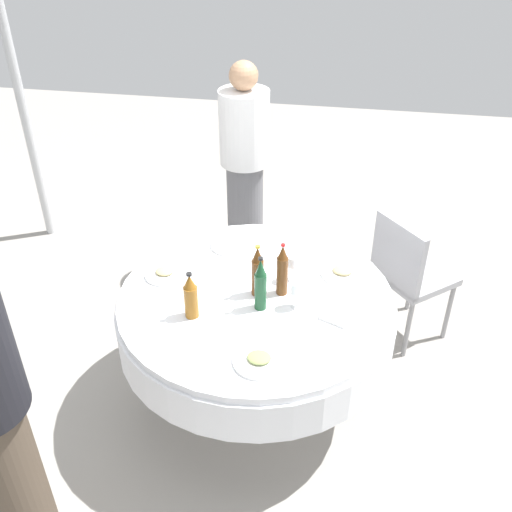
# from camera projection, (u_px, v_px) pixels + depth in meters

# --- Properties ---
(ground_plane) EXTENTS (10.00, 10.00, 0.00)m
(ground_plane) POSITION_uv_depth(u_px,v_px,m) (256.00, 395.00, 3.36)
(ground_plane) COLOR gray
(dining_table) EXTENTS (1.44, 1.44, 0.74)m
(dining_table) POSITION_uv_depth(u_px,v_px,m) (256.00, 317.00, 3.03)
(dining_table) COLOR white
(dining_table) RESTS_ON ground_plane
(bottle_brown_right) EXTENTS (0.06, 0.06, 0.30)m
(bottle_brown_right) POSITION_uv_depth(u_px,v_px,m) (282.00, 271.00, 2.89)
(bottle_brown_right) COLOR #593314
(bottle_brown_right) RESTS_ON dining_table
(bottle_amber_south) EXTENTS (0.07, 0.07, 0.25)m
(bottle_amber_south) POSITION_uv_depth(u_px,v_px,m) (191.00, 296.00, 2.75)
(bottle_amber_south) COLOR #8C5619
(bottle_amber_south) RESTS_ON dining_table
(bottle_dark_green_left) EXTENTS (0.06, 0.06, 0.30)m
(bottle_dark_green_left) POSITION_uv_depth(u_px,v_px,m) (261.00, 285.00, 2.79)
(bottle_dark_green_left) COLOR #194728
(bottle_dark_green_left) RESTS_ON dining_table
(bottle_brown_near) EXTENTS (0.06, 0.06, 0.29)m
(bottle_brown_near) POSITION_uv_depth(u_px,v_px,m) (258.00, 272.00, 2.88)
(bottle_brown_near) COLOR #593314
(bottle_brown_near) RESTS_ON dining_table
(wine_glass_near) EXTENTS (0.06, 0.06, 0.15)m
(wine_glass_near) POSITION_uv_depth(u_px,v_px,m) (298.00, 290.00, 2.81)
(wine_glass_near) COLOR white
(wine_glass_near) RESTS_ON dining_table
(wine_glass_front) EXTENTS (0.07, 0.07, 0.15)m
(wine_glass_front) POSITION_uv_depth(u_px,v_px,m) (293.00, 262.00, 3.00)
(wine_glass_front) COLOR white
(wine_glass_front) RESTS_ON dining_table
(plate_outer) EXTENTS (0.24, 0.24, 0.04)m
(plate_outer) POSITION_uv_depth(u_px,v_px,m) (259.00, 360.00, 2.54)
(plate_outer) COLOR white
(plate_outer) RESTS_ON dining_table
(plate_rear) EXTENTS (0.24, 0.24, 0.02)m
(plate_rear) POSITION_uv_depth(u_px,v_px,m) (231.00, 244.00, 3.33)
(plate_rear) COLOR white
(plate_rear) RESTS_ON dining_table
(plate_mid) EXTENTS (0.21, 0.21, 0.04)m
(plate_mid) POSITION_uv_depth(u_px,v_px,m) (165.00, 273.00, 3.09)
(plate_mid) COLOR white
(plate_mid) RESTS_ON dining_table
(plate_far) EXTENTS (0.23, 0.23, 0.04)m
(plate_far) POSITION_uv_depth(u_px,v_px,m) (342.00, 272.00, 3.09)
(plate_far) COLOR white
(plate_far) RESTS_ON dining_table
(fork_south) EXTENTS (0.04, 0.18, 0.00)m
(fork_south) POSITION_uv_depth(u_px,v_px,m) (272.00, 258.00, 3.22)
(fork_south) COLOR silver
(fork_south) RESTS_ON dining_table
(fork_left) EXTENTS (0.18, 0.03, 0.00)m
(fork_left) POSITION_uv_depth(u_px,v_px,m) (228.00, 275.00, 3.09)
(fork_left) COLOR silver
(fork_left) RESTS_ON dining_table
(folded_napkin) EXTENTS (0.18, 0.18, 0.02)m
(folded_napkin) POSITION_uv_depth(u_px,v_px,m) (339.00, 314.00, 2.80)
(folded_napkin) COLOR white
(folded_napkin) RESTS_ON dining_table
(person_right) EXTENTS (0.34, 0.34, 1.55)m
(person_right) POSITION_uv_depth(u_px,v_px,m) (245.00, 169.00, 4.04)
(person_right) COLOR slate
(person_right) RESTS_ON ground_plane
(chair_north) EXTENTS (0.56, 0.56, 0.87)m
(chair_north) POSITION_uv_depth(u_px,v_px,m) (407.00, 270.00, 3.52)
(chair_north) COLOR #99999E
(chair_north) RESTS_ON ground_plane
(tent_pole_main) EXTENTS (0.07, 0.07, 2.55)m
(tent_pole_main) POSITION_uv_depth(u_px,v_px,m) (17.00, 81.00, 4.17)
(tent_pole_main) COLOR #B2B5B7
(tent_pole_main) RESTS_ON ground_plane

